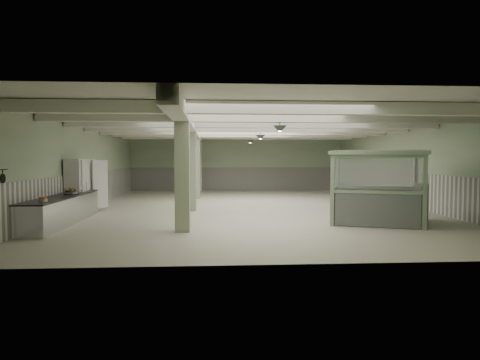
{
  "coord_description": "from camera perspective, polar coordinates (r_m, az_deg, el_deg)",
  "views": [
    {
      "loc": [
        -1.63,
        -18.43,
        2.15
      ],
      "look_at": [
        -0.58,
        -2.2,
        1.3
      ],
      "focal_mm": 32.0,
      "sensor_mm": 36.0,
      "label": 1
    }
  ],
  "objects": [
    {
      "name": "wainscot_left",
      "position": [
        19.24,
        -19.83,
        -1.36
      ],
      "size": [
        0.05,
        19.9,
        1.5
      ],
      "primitive_type": "cube",
      "color": "white",
      "rests_on": "floor"
    },
    {
      "name": "girder",
      "position": [
        18.49,
        -6.44,
        6.79
      ],
      "size": [
        0.45,
        19.9,
        0.4
      ],
      "primitive_type": "cube",
      "color": "silver",
      "rests_on": "ceiling"
    },
    {
      "name": "veg_colander",
      "position": [
        15.66,
        -21.66,
        -1.41
      ],
      "size": [
        0.48,
        0.48,
        0.21
      ],
      "primitive_type": null,
      "rotation": [
        0.0,
        0.0,
        0.02
      ],
      "color": "#3D3E42",
      "rests_on": "prep_counter"
    },
    {
      "name": "column_d",
      "position": [
        26.44,
        -5.6,
        2.22
      ],
      "size": [
        0.42,
        0.42,
        3.6
      ],
      "primitive_type": "cube",
      "color": "#9DAD8C",
      "rests_on": "floor"
    },
    {
      "name": "filing_cabinet",
      "position": [
        15.98,
        22.93,
        -2.7
      ],
      "size": [
        0.56,
        0.68,
        1.26
      ],
      "primitive_type": "cube",
      "rotation": [
        0.0,
        0.0,
        -0.3
      ],
      "color": "#595A4B",
      "rests_on": "floor"
    },
    {
      "name": "orange_bowl",
      "position": [
        13.27,
        -24.79,
        -2.5
      ],
      "size": [
        0.27,
        0.27,
        0.09
      ],
      "primitive_type": "cylinder",
      "rotation": [
        0.0,
        0.0,
        0.15
      ],
      "color": "#B2B2B7",
      "rests_on": "prep_counter"
    },
    {
      "name": "wall_right",
      "position": [
        20.35,
        21.39,
        1.8
      ],
      "size": [
        0.02,
        20.0,
        3.6
      ],
      "primitive_type": "cube",
      "color": "#ACC19A",
      "rests_on": "floor"
    },
    {
      "name": "wall_front",
      "position": [
        8.59,
        7.24,
        0.63
      ],
      "size": [
        14.0,
        0.02,
        3.6
      ],
      "primitive_type": "cube",
      "color": "#ACC19A",
      "rests_on": "floor"
    },
    {
      "name": "wainscot_right",
      "position": [
        20.39,
        21.27,
        -1.15
      ],
      "size": [
        0.05,
        19.9,
        1.5
      ],
      "primitive_type": "cube",
      "color": "white",
      "rests_on": "floor"
    },
    {
      "name": "wall_back",
      "position": [
        28.48,
        -0.43,
        2.29
      ],
      "size": [
        14.0,
        0.02,
        3.6
      ],
      "primitive_type": "cube",
      "color": "#ACC19A",
      "rests_on": "floor"
    },
    {
      "name": "beam_c",
      "position": [
        16.06,
        2.15,
        7.53
      ],
      "size": [
        13.9,
        0.35,
        0.32
      ],
      "primitive_type": "cube",
      "color": "silver",
      "rests_on": "ceiling"
    },
    {
      "name": "wainscot_back",
      "position": [
        28.48,
        -0.43,
        0.18
      ],
      "size": [
        13.9,
        0.05,
        1.5
      ],
      "primitive_type": "cube",
      "color": "white",
      "rests_on": "floor"
    },
    {
      "name": "pendant_back",
      "position": [
        24.04,
        1.38,
        5.14
      ],
      "size": [
        0.44,
        0.44,
        0.22
      ],
      "primitive_type": "cone",
      "rotation": [
        3.14,
        0.0,
        0.0
      ],
      "color": "#324332",
      "rests_on": "ceiling"
    },
    {
      "name": "ceiling",
      "position": [
        18.56,
        1.35,
        7.47
      ],
      "size": [
        14.0,
        20.0,
        0.02
      ],
      "primitive_type": "cube",
      "color": "white",
      "rests_on": "wall_back"
    },
    {
      "name": "pendant_front",
      "position": [
        13.63,
        5.33,
        6.76
      ],
      "size": [
        0.44,
        0.44,
        0.22
      ],
      "primitive_type": "cone",
      "rotation": [
        3.14,
        0.0,
        0.0
      ],
      "color": "#324332",
      "rests_on": "ceiling"
    },
    {
      "name": "beam_d",
      "position": [
        18.54,
        1.35,
        6.92
      ],
      "size": [
        13.9,
        0.35,
        0.32
      ],
      "primitive_type": "cube",
      "color": "silver",
      "rests_on": "ceiling"
    },
    {
      "name": "beam_g",
      "position": [
        26.01,
        -0.11,
        5.79
      ],
      "size": [
        13.9,
        0.35,
        0.32
      ],
      "primitive_type": "cube",
      "color": "silver",
      "rests_on": "ceiling"
    },
    {
      "name": "walkin_cooler",
      "position": [
        17.43,
        -20.35,
        -0.96
      ],
      "size": [
        0.91,
        2.2,
        2.01
      ],
      "color": "silver",
      "rests_on": "floor"
    },
    {
      "name": "column_c",
      "position": [
        22.45,
        -5.93,
        2.08
      ],
      "size": [
        0.42,
        0.42,
        3.6
      ],
      "primitive_type": "cube",
      "color": "#9DAD8C",
      "rests_on": "floor"
    },
    {
      "name": "pitcher_near",
      "position": [
        17.1,
        -20.3,
        -0.88
      ],
      "size": [
        0.22,
        0.25,
        0.3
      ],
      "primitive_type": null,
      "rotation": [
        0.0,
        0.0,
        0.08
      ],
      "color": "silver",
      "rests_on": "prep_counter"
    },
    {
      "name": "beam_a",
      "position": [
        11.12,
        4.82,
        9.53
      ],
      "size": [
        13.9,
        0.35,
        0.32
      ],
      "primitive_type": "cube",
      "color": "silver",
      "rests_on": "ceiling"
    },
    {
      "name": "pitcher_far",
      "position": [
        16.53,
        -20.53,
        -1.05
      ],
      "size": [
        0.2,
        0.23,
        0.28
      ],
      "primitive_type": null,
      "rotation": [
        0.0,
        0.0,
        0.06
      ],
      "color": "silver",
      "rests_on": "prep_counter"
    },
    {
      "name": "beam_b",
      "position": [
        13.59,
        3.24,
        8.35
      ],
      "size": [
        13.9,
        0.35,
        0.32
      ],
      "primitive_type": "cube",
      "color": "silver",
      "rests_on": "ceiling"
    },
    {
      "name": "guard_booth",
      "position": [
        14.78,
        17.73,
        0.85
      ],
      "size": [
        3.61,
        3.34,
        2.39
      ],
      "rotation": [
        0.0,
        0.0,
        -0.34
      ],
      "color": "gray",
      "rests_on": "floor"
    },
    {
      "name": "prep_counter",
      "position": [
        15.09,
        -22.71,
        -3.67
      ],
      "size": [
        0.94,
        5.41,
        0.91
      ],
      "color": "silver",
      "rests_on": "floor"
    },
    {
      "name": "skillet_far",
      "position": [
        12.25,
        -29.07,
        0.18
      ],
      "size": [
        0.03,
        0.24,
        0.24
      ],
      "primitive_type": "cylinder",
      "rotation": [
        0.0,
        1.57,
        0.0
      ],
      "color": "black",
      "rests_on": "hook_rail"
    },
    {
      "name": "beam_e",
      "position": [
        21.03,
        0.75,
        6.46
      ],
      "size": [
        13.9,
        0.35,
        0.32
      ],
      "primitive_type": "cube",
      "color": "silver",
      "rests_on": "ceiling"
    },
    {
      "name": "beam_f",
      "position": [
        23.52,
        0.27,
        6.09
      ],
      "size": [
        13.9,
        0.35,
        0.32
      ],
      "primitive_type": "cube",
      "color": "silver",
      "rests_on": "ceiling"
    },
    {
      "name": "pendant_mid",
      "position": [
        19.07,
        2.72,
        5.69
      ],
      "size": [
        0.44,
        0.44,
        0.22
      ],
      "primitive_type": "cone",
      "rotation": [
        3.14,
        0.0,
        0.0
      ],
      "color": "#324332",
      "rests_on": "ceiling"
    },
    {
      "name": "wall_left",
      "position": [
        19.2,
        -19.96,
        1.77
      ],
      "size": [
        0.02,
        20.0,
        3.6
      ],
      "primitive_type": "cube",
      "color": "#ACC19A",
      "rests_on": "floor"
    },
    {
      "name": "column_b",
      "position": [
        17.45,
        -6.57,
        1.82
      ],
      "size": [
        0.42,
        0.42,
        3.6
      ],
      "primitive_type": "cube",
      "color": "#9DAD8C",
      "rests_on": "floor"
    },
    {
      "name": "column_a",
      "position": [
        12.46,
        -7.71,
        1.35
      ],
      "size": [
        0.42,
        0.42,
        3.6
      ],
      "primitive_type": "cube",
      "color": "#9DAD8C",
      "rests_on": "floor"
    },
    {
      "name": "floor",
      "position": [
        18.62,
        1.34,
        -3.64
      ],
      "size": [
        20.0,
        20.0,
        0.0
      ],
      "primitive_type": "plane",
      "color": "beige",
      "rests_on": "ground"
    }
  ]
}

